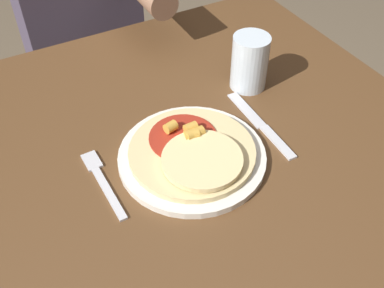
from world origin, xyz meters
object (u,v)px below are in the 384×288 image
object	(u,v)px
drinking_glass	(250,62)
person_diner	(79,10)
fork	(102,179)
pizza	(193,152)
knife	(261,125)
dining_table	(192,186)
plate	(192,157)

from	to	relation	value
drinking_glass	person_diner	world-z (taller)	person_diner
fork	person_diner	distance (m)	0.75
pizza	knife	bearing A→B (deg)	6.39
pizza	drinking_glass	bearing A→B (deg)	33.92
dining_table	person_diner	bearing A→B (deg)	89.31
fork	knife	xyz separation A→B (m)	(0.33, -0.02, 0.00)
plate	pizza	xyz separation A→B (m)	(0.00, -0.00, 0.02)
fork	person_diner	size ratio (longest dim) A/B	0.15
plate	drinking_glass	distance (m)	0.27
person_diner	plate	bearing A→B (deg)	-91.58
knife	pizza	bearing A→B (deg)	-173.61
drinking_glass	person_diner	bearing A→B (deg)	107.95
dining_table	drinking_glass	xyz separation A→B (m)	(0.21, 0.12, 0.17)
pizza	fork	distance (m)	0.17
dining_table	fork	size ratio (longest dim) A/B	5.68
dining_table	knife	world-z (taller)	knife
pizza	person_diner	distance (m)	0.76
fork	knife	world-z (taller)	same
knife	drinking_glass	world-z (taller)	drinking_glass
dining_table	drinking_glass	size ratio (longest dim) A/B	8.21
dining_table	person_diner	distance (m)	0.73
fork	knife	size ratio (longest dim) A/B	0.80
fork	person_diner	world-z (taller)	person_diner
plate	drinking_glass	bearing A→B (deg)	33.00
dining_table	fork	distance (m)	0.21
knife	fork	bearing A→B (deg)	176.99
pizza	person_diner	world-z (taller)	person_diner
knife	person_diner	size ratio (longest dim) A/B	0.19
dining_table	fork	world-z (taller)	fork
pizza	person_diner	bearing A→B (deg)	88.47
plate	person_diner	xyz separation A→B (m)	(0.02, 0.75, -0.06)
person_diner	fork	bearing A→B (deg)	-104.62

